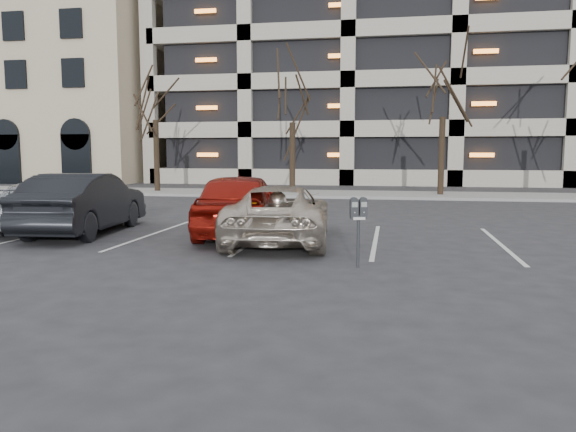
{
  "coord_description": "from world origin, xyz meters",
  "views": [
    {
      "loc": [
        1.74,
        -10.9,
        2.08
      ],
      "look_at": [
        -0.04,
        -1.22,
        0.96
      ],
      "focal_mm": 35.0,
      "sensor_mm": 36.0,
      "label": 1
    }
  ],
  "objects_px": {
    "suv_silver": "(280,214)",
    "car_red": "(239,204)",
    "car_silver": "(41,206)",
    "tree_c": "(444,67)",
    "tree_a": "(154,75)",
    "tree_b": "(292,78)",
    "parking_meter": "(359,215)",
    "car_dark": "(84,203)"
  },
  "relations": [
    {
      "from": "suv_silver",
      "to": "car_red",
      "type": "relative_size",
      "value": 1.06
    },
    {
      "from": "tree_b",
      "to": "parking_meter",
      "type": "relative_size",
      "value": 6.2
    },
    {
      "from": "tree_a",
      "to": "suv_silver",
      "type": "xyz_separation_m",
      "value": [
        9.21,
        -14.27,
        -5.26
      ]
    },
    {
      "from": "tree_c",
      "to": "suv_silver",
      "type": "relative_size",
      "value": 1.65
    },
    {
      "from": "tree_b",
      "to": "car_silver",
      "type": "distance_m",
      "value": 14.95
    },
    {
      "from": "parking_meter",
      "to": "car_silver",
      "type": "xyz_separation_m",
      "value": [
        -8.7,
        3.49,
        -0.32
      ]
    },
    {
      "from": "parking_meter",
      "to": "car_red",
      "type": "distance_m",
      "value": 4.6
    },
    {
      "from": "tree_a",
      "to": "suv_silver",
      "type": "height_order",
      "value": "tree_a"
    },
    {
      "from": "tree_a",
      "to": "car_silver",
      "type": "distance_m",
      "value": 14.57
    },
    {
      "from": "parking_meter",
      "to": "car_red",
      "type": "height_order",
      "value": "car_red"
    },
    {
      "from": "tree_b",
      "to": "parking_meter",
      "type": "bearing_deg",
      "value": -76.09
    },
    {
      "from": "car_dark",
      "to": "tree_a",
      "type": "bearing_deg",
      "value": -79.66
    },
    {
      "from": "parking_meter",
      "to": "car_red",
      "type": "xyz_separation_m",
      "value": [
        -3.14,
        3.36,
        -0.16
      ]
    },
    {
      "from": "car_red",
      "to": "tree_a",
      "type": "bearing_deg",
      "value": -67.84
    },
    {
      "from": "tree_a",
      "to": "car_red",
      "type": "height_order",
      "value": "tree_a"
    },
    {
      "from": "tree_a",
      "to": "car_red",
      "type": "distance_m",
      "value": 16.51
    },
    {
      "from": "tree_c",
      "to": "suv_silver",
      "type": "xyz_separation_m",
      "value": [
        -4.79,
        -14.27,
        -5.24
      ]
    },
    {
      "from": "tree_b",
      "to": "tree_c",
      "type": "height_order",
      "value": "tree_c"
    },
    {
      "from": "car_dark",
      "to": "tree_b",
      "type": "bearing_deg",
      "value": -108.08
    },
    {
      "from": "car_red",
      "to": "car_silver",
      "type": "distance_m",
      "value": 5.56
    },
    {
      "from": "tree_c",
      "to": "parking_meter",
      "type": "height_order",
      "value": "tree_c"
    },
    {
      "from": "car_red",
      "to": "car_dark",
      "type": "bearing_deg",
      "value": -4.1
    },
    {
      "from": "tree_b",
      "to": "car_dark",
      "type": "bearing_deg",
      "value": -102.21
    },
    {
      "from": "car_red",
      "to": "car_silver",
      "type": "height_order",
      "value": "car_red"
    },
    {
      "from": "tree_b",
      "to": "tree_c",
      "type": "bearing_deg",
      "value": 0.0
    },
    {
      "from": "tree_a",
      "to": "car_dark",
      "type": "relative_size",
      "value": 1.74
    },
    {
      "from": "suv_silver",
      "to": "car_red",
      "type": "distance_m",
      "value": 1.42
    },
    {
      "from": "suv_silver",
      "to": "car_red",
      "type": "xyz_separation_m",
      "value": [
        -1.18,
        0.78,
        0.14
      ]
    },
    {
      "from": "tree_a",
      "to": "car_red",
      "type": "relative_size",
      "value": 1.74
    },
    {
      "from": "tree_c",
      "to": "car_red",
      "type": "distance_m",
      "value": 15.6
    },
    {
      "from": "tree_a",
      "to": "car_red",
      "type": "xyz_separation_m",
      "value": [
        8.03,
        -13.48,
        -5.12
      ]
    },
    {
      "from": "car_silver",
      "to": "car_red",
      "type": "bearing_deg",
      "value": 157.44
    },
    {
      "from": "parking_meter",
      "to": "car_silver",
      "type": "distance_m",
      "value": 9.38
    },
    {
      "from": "tree_b",
      "to": "tree_c",
      "type": "relative_size",
      "value": 0.95
    },
    {
      "from": "car_red",
      "to": "tree_c",
      "type": "bearing_deg",
      "value": -122.5
    },
    {
      "from": "tree_c",
      "to": "suv_silver",
      "type": "height_order",
      "value": "tree_c"
    },
    {
      "from": "tree_a",
      "to": "car_silver",
      "type": "height_order",
      "value": "tree_a"
    },
    {
      "from": "tree_a",
      "to": "tree_b",
      "type": "bearing_deg",
      "value": 0.0
    },
    {
      "from": "tree_a",
      "to": "tree_b",
      "type": "xyz_separation_m",
      "value": [
        7.0,
        0.0,
        -0.32
      ]
    },
    {
      "from": "suv_silver",
      "to": "car_silver",
      "type": "distance_m",
      "value": 6.8
    },
    {
      "from": "suv_silver",
      "to": "tree_c",
      "type": "bearing_deg",
      "value": -114.45
    },
    {
      "from": "tree_b",
      "to": "tree_c",
      "type": "xyz_separation_m",
      "value": [
        7.0,
        0.0,
        0.31
      ]
    }
  ]
}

